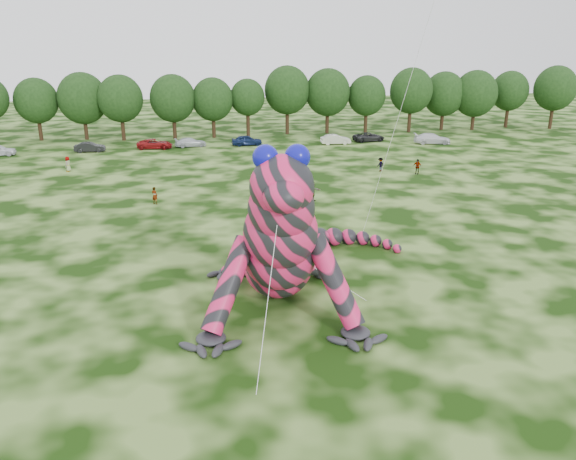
% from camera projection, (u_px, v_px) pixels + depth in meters
% --- Properties ---
extents(ground, '(240.00, 240.00, 0.00)m').
position_uv_depth(ground, '(330.00, 289.00, 33.25)').
color(ground, '#16330A').
rests_on(ground, ground).
extents(inflatable_gecko, '(17.57, 20.28, 9.46)m').
position_uv_depth(inflatable_gecko, '(276.00, 213.00, 31.81)').
color(inflatable_gecko, '#DD1F5A').
rests_on(inflatable_gecko, ground).
extents(flying_kite, '(3.76, 4.61, 18.58)m').
position_uv_depth(flying_kite, '(434.00, 2.00, 34.32)').
color(flying_kite, red).
rests_on(flying_kite, ground).
extents(tree_4, '(6.22, 5.60, 9.06)m').
position_uv_depth(tree_4, '(37.00, 109.00, 81.90)').
color(tree_4, black).
rests_on(tree_4, ground).
extents(tree_5, '(7.16, 6.44, 9.80)m').
position_uv_depth(tree_5, '(83.00, 106.00, 82.56)').
color(tree_5, black).
rests_on(tree_5, ground).
extents(tree_6, '(6.52, 5.86, 9.49)m').
position_uv_depth(tree_6, '(121.00, 108.00, 81.87)').
color(tree_6, black).
rests_on(tree_6, ground).
extents(tree_7, '(6.68, 6.01, 9.48)m').
position_uv_depth(tree_7, '(173.00, 107.00, 83.18)').
color(tree_7, black).
rests_on(tree_7, ground).
extents(tree_8, '(6.14, 5.53, 8.94)m').
position_uv_depth(tree_8, '(213.00, 108.00, 84.37)').
color(tree_8, black).
rests_on(tree_8, ground).
extents(tree_9, '(5.27, 4.74, 8.68)m').
position_uv_depth(tree_9, '(248.00, 108.00, 85.60)').
color(tree_9, black).
rests_on(tree_9, ground).
extents(tree_10, '(7.09, 6.38, 10.50)m').
position_uv_depth(tree_10, '(287.00, 100.00, 87.47)').
color(tree_10, black).
rests_on(tree_10, ground).
extents(tree_11, '(7.01, 6.31, 10.07)m').
position_uv_depth(tree_11, '(328.00, 101.00, 88.20)').
color(tree_11, black).
rests_on(tree_11, ground).
extents(tree_12, '(5.99, 5.39, 8.97)m').
position_uv_depth(tree_12, '(366.00, 104.00, 88.95)').
color(tree_12, black).
rests_on(tree_12, ground).
extents(tree_13, '(6.83, 6.15, 10.13)m').
position_uv_depth(tree_13, '(411.00, 100.00, 89.33)').
color(tree_13, black).
rests_on(tree_13, ground).
extents(tree_14, '(6.82, 6.14, 9.40)m').
position_uv_depth(tree_14, '(444.00, 101.00, 91.95)').
color(tree_14, black).
rests_on(tree_14, ground).
extents(tree_15, '(7.17, 6.45, 9.63)m').
position_uv_depth(tree_15, '(475.00, 100.00, 91.83)').
color(tree_15, black).
rests_on(tree_15, ground).
extents(tree_16, '(6.26, 5.63, 9.37)m').
position_uv_depth(tree_16, '(509.00, 99.00, 94.48)').
color(tree_16, black).
rests_on(tree_16, ground).
extents(tree_17, '(6.98, 6.28, 10.30)m').
position_uv_depth(tree_17, '(554.00, 97.00, 92.85)').
color(tree_17, black).
rests_on(tree_17, ground).
extents(car_1, '(3.99, 1.47, 1.31)m').
position_uv_depth(car_1, '(90.00, 147.00, 74.32)').
color(car_1, black).
rests_on(car_1, ground).
extents(car_2, '(4.95, 2.62, 1.33)m').
position_uv_depth(car_2, '(155.00, 144.00, 76.63)').
color(car_2, maroon).
rests_on(car_2, ground).
extents(car_3, '(4.55, 2.43, 1.25)m').
position_uv_depth(car_3, '(191.00, 142.00, 78.02)').
color(car_3, silver).
rests_on(car_3, ground).
extents(car_4, '(4.37, 1.96, 1.46)m').
position_uv_depth(car_4, '(247.00, 140.00, 79.03)').
color(car_4, '#101F48').
rests_on(car_4, ground).
extents(car_5, '(4.26, 1.50, 1.40)m').
position_uv_depth(car_5, '(335.00, 139.00, 79.89)').
color(car_5, beige).
rests_on(car_5, ground).
extents(car_6, '(5.01, 2.97, 1.30)m').
position_uv_depth(car_6, '(369.00, 137.00, 82.29)').
color(car_6, '#242427').
rests_on(car_6, ground).
extents(car_7, '(5.46, 3.03, 1.50)m').
position_uv_depth(car_7, '(432.00, 139.00, 80.30)').
color(car_7, silver).
rests_on(car_7, ground).
extents(spectator_3, '(1.01, 0.94, 1.67)m').
position_uv_depth(spectator_3, '(417.00, 167.00, 61.91)').
color(spectator_3, gray).
rests_on(spectator_3, ground).
extents(spectator_2, '(1.17, 0.99, 1.57)m').
position_uv_depth(spectator_2, '(380.00, 165.00, 63.19)').
color(spectator_2, gray).
rests_on(spectator_2, ground).
extents(spectator_4, '(0.76, 0.95, 1.68)m').
position_uv_depth(spectator_4, '(68.00, 164.00, 63.20)').
color(spectator_4, gray).
rests_on(spectator_4, ground).
extents(spectator_5, '(1.75, 1.31, 1.83)m').
position_uv_depth(spectator_5, '(312.00, 191.00, 51.32)').
color(spectator_5, gray).
rests_on(spectator_5, ground).
extents(spectator_0, '(0.69, 0.64, 1.59)m').
position_uv_depth(spectator_0, '(155.00, 196.00, 50.45)').
color(spectator_0, gray).
rests_on(spectator_0, ground).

